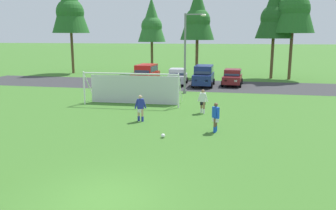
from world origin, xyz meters
The scene contains 17 objects.
ground_plane centered at (0.00, 15.00, 0.00)m, with size 400.00×400.00×0.00m, color #3D7028.
parking_lot_strip centered at (0.00, 26.34, 0.00)m, with size 52.00×8.40×0.01m, color #333335.
soccer_ball centered at (0.44, 7.01, 0.11)m, with size 0.22×0.22×0.22m.
soccer_goal centered at (-3.74, 15.30, 1.29)m, with size 7.47×2.13×2.57m.
player_striker_near centered at (-1.68, 10.15, 0.82)m, with size 0.73×0.39×1.64m.
player_midfield_center centered at (1.87, 13.17, 0.82)m, with size 0.73×0.35×1.64m.
player_defender_far centered at (3.03, 8.66, 0.82)m, with size 0.45×0.68×1.64m.
parked_car_slot_far_left centered at (-5.58, 25.97, 1.11)m, with size 2.31×4.69×2.16m.
parked_car_slot_left centered at (-2.24, 26.62, 0.88)m, with size 2.23×4.30×1.72m.
parked_car_slot_center_left centered at (0.66, 26.02, 1.11)m, with size 2.15×4.61×2.16m.
parked_car_slot_center centered at (3.62, 27.07, 0.88)m, with size 2.24×4.31×1.72m.
tree_left_edge centered at (-18.66, 34.93, 9.23)m, with size 5.03×5.03×13.40m.
tree_mid_left centered at (-7.95, 38.04, 7.19)m, with size 3.92×3.92×10.46m.
tree_center_back centered at (-0.96, 33.36, 7.76)m, with size 4.23×4.23×11.28m.
tree_mid_right centered at (8.22, 34.21, 8.06)m, with size 4.39×4.39×11.72m.
tree_right_edge centered at (10.28, 33.65, 9.11)m, with size 4.96×4.96×13.23m.
street_lamp centered at (-0.41, 21.02, 3.71)m, with size 2.00×0.32×7.14m.
Camera 1 is at (4.09, -9.64, 5.22)m, focal length 36.45 mm.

